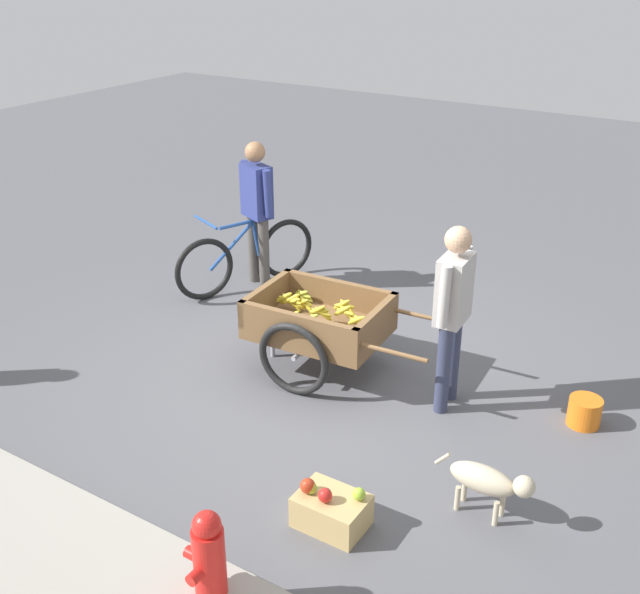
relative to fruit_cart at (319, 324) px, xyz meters
name	(u,v)px	position (x,y,z in m)	size (l,w,h in m)	color
ground_plane	(321,381)	(-0.13, 0.17, -0.44)	(24.00, 24.00, 0.00)	#56565B
fruit_cart	(319,324)	(0.00, 0.00, 0.00)	(1.70, 0.98, 0.69)	brown
vendor_person	(453,303)	(-1.15, -0.07, 0.46)	(0.22, 0.55, 1.51)	#333851
bicycle	(246,257)	(1.56, -1.05, -0.08)	(0.73, 1.56, 0.85)	black
cyclist_person	(257,202)	(1.50, -1.19, 0.49)	(0.49, 0.31, 1.55)	#4C4742
dog	(488,481)	(-1.90, 1.00, -0.17)	(0.67, 0.20, 0.40)	beige
fire_hydrant	(209,562)	(-0.88, 2.53, -0.10)	(0.25, 0.25, 0.67)	red
plastic_bucket	(584,412)	(-2.17, -0.37, -0.32)	(0.25, 0.25, 0.22)	orange
mixed_fruit_crate	(331,509)	(-1.10, 1.61, -0.31)	(0.44, 0.32, 0.32)	tan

